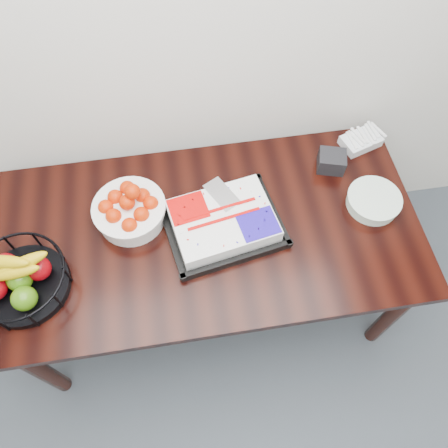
{
  "coord_description": "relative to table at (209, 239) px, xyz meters",
  "views": [
    {
      "loc": [
        -0.07,
        1.1,
        2.36
      ],
      "look_at": [
        0.06,
        1.97,
        0.83
      ],
      "focal_mm": 35.0,
      "sensor_mm": 36.0,
      "label": 1
    }
  ],
  "objects": [
    {
      "name": "tangerine_bowl",
      "position": [
        -0.31,
        0.11,
        0.17
      ],
      "size": [
        0.31,
        0.31,
        0.19
      ],
      "color": "white",
      "rests_on": "table"
    },
    {
      "name": "fork_bag",
      "position": [
        0.78,
        0.35,
        0.11
      ],
      "size": [
        0.2,
        0.16,
        0.05
      ],
      "color": "silver",
      "rests_on": "table"
    },
    {
      "name": "napkin_box",
      "position": [
        0.6,
        0.24,
        0.13
      ],
      "size": [
        0.14,
        0.13,
        0.09
      ],
      "primitive_type": "cube",
      "rotation": [
        0.0,
        0.0,
        -0.29
      ],
      "color": "black",
      "rests_on": "table"
    },
    {
      "name": "fruit_basket",
      "position": [
        -0.74,
        -0.15,
        0.17
      ],
      "size": [
        0.36,
        0.36,
        0.19
      ],
      "color": "black",
      "rests_on": "table"
    },
    {
      "name": "cake_tray",
      "position": [
        0.06,
        0.0,
        0.13
      ],
      "size": [
        0.53,
        0.45,
        0.1
      ],
      "color": "black",
      "rests_on": "table"
    },
    {
      "name": "table",
      "position": [
        0.0,
        0.0,
        0.0
      ],
      "size": [
        1.8,
        0.9,
        0.75
      ],
      "color": "black",
      "rests_on": "ground"
    },
    {
      "name": "plate_stack",
      "position": [
        0.72,
        0.01,
        0.11
      ],
      "size": [
        0.23,
        0.23,
        0.06
      ],
      "color": "white",
      "rests_on": "table"
    }
  ]
}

